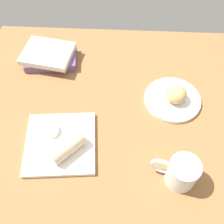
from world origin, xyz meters
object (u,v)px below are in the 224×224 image
object	(u,v)px
sauce_cup	(51,130)
book_stack	(50,57)
square_plate	(60,143)
round_plate	(172,99)
breakfast_wrap	(66,147)
scone_pastry	(176,94)
coffee_mug	(181,172)

from	to	relation	value
sauce_cup	book_stack	bearing A→B (deg)	-79.08
square_plate	sauce_cup	size ratio (longest dim) A/B	4.12
round_plate	breakfast_wrap	xyz separation A→B (cm)	(36.24, 23.78, 3.82)
sauce_cup	breakfast_wrap	xyz separation A→B (cm)	(-6.54, 6.77, 1.81)
scone_pastry	book_stack	bearing A→B (deg)	-20.34
breakfast_wrap	book_stack	size ratio (longest dim) A/B	0.52
scone_pastry	coffee_mug	distance (cm)	30.50
square_plate	coffee_mug	bearing A→B (deg)	165.28
round_plate	breakfast_wrap	world-z (taller)	breakfast_wrap
round_plate	scone_pastry	world-z (taller)	scone_pastry
round_plate	square_plate	size ratio (longest dim) A/B	0.91
scone_pastry	breakfast_wrap	world-z (taller)	scone_pastry
round_plate	coffee_mug	bearing A→B (deg)	88.91
square_plate	book_stack	world-z (taller)	book_stack
scone_pastry	sauce_cup	distance (cm)	46.54
scone_pastry	sauce_cup	bearing A→B (deg)	20.88
scone_pastry	coffee_mug	size ratio (longest dim) A/B	0.54
scone_pastry	sauce_cup	size ratio (longest dim) A/B	1.36
sauce_cup	book_stack	size ratio (longest dim) A/B	0.25
book_stack	breakfast_wrap	bearing A→B (deg)	107.63
square_plate	coffee_mug	world-z (taller)	coffee_mug
scone_pastry	breakfast_wrap	bearing A→B (deg)	32.31
sauce_cup	coffee_mug	bearing A→B (deg)	161.78
breakfast_wrap	book_stack	distance (cm)	44.06
scone_pastry	book_stack	xyz separation A→B (cm)	(50.24, -18.62, -1.56)
coffee_mug	sauce_cup	bearing A→B (deg)	-18.22
square_plate	book_stack	size ratio (longest dim) A/B	1.01
square_plate	round_plate	bearing A→B (deg)	-152.05
coffee_mug	book_stack	bearing A→B (deg)	-45.06
round_plate	book_stack	distance (cm)	52.85
sauce_cup	square_plate	bearing A→B (deg)	134.03
square_plate	book_stack	bearing A→B (deg)	-75.02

